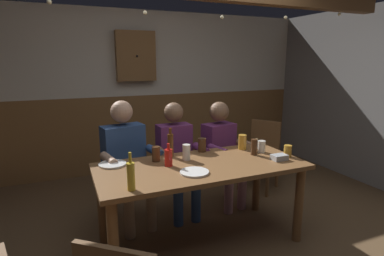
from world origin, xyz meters
name	(u,v)px	position (x,y,z in m)	size (l,w,h in m)	color
ground_plane	(210,252)	(0.00, 0.00, 0.00)	(6.38, 6.38, 0.00)	brown
back_wall_upper	(138,54)	(0.00, 2.43, 1.75)	(5.32, 0.12, 1.22)	beige
back_wall_wainscot	(141,132)	(0.00, 2.43, 0.57)	(5.32, 0.12, 1.14)	brown
dining_table	(201,176)	(0.00, 0.19, 0.65)	(1.83, 0.83, 0.76)	brown
person_0	(127,158)	(-0.54, 0.83, 0.70)	(0.60, 0.58, 1.27)	#2D4C84
person_1	(177,154)	(0.00, 0.82, 0.67)	(0.51, 0.52, 1.22)	#6B2D66
person_2	(222,148)	(0.56, 0.84, 0.67)	(0.54, 0.57, 1.20)	#6B2D66
chair_empty_near_right	(261,152)	(1.27, 1.06, 0.48)	(0.61, 0.61, 0.88)	brown
table_candle	(256,143)	(0.78, 0.50, 0.80)	(0.04, 0.04, 0.08)	#F9E08C
condiment_caddy	(279,157)	(0.71, 0.02, 0.78)	(0.14, 0.10, 0.05)	#B2B7BC
plate_0	(112,164)	(-0.73, 0.48, 0.77)	(0.24, 0.24, 0.01)	white
plate_1	(194,172)	(-0.14, 0.01, 0.77)	(0.24, 0.24, 0.01)	white
bottle_0	(171,145)	(-0.18, 0.50, 0.88)	(0.06, 0.06, 0.28)	#593314
bottle_1	(168,157)	(-0.28, 0.26, 0.84)	(0.07, 0.07, 0.20)	red
bottle_2	(131,176)	(-0.69, -0.12, 0.87)	(0.06, 0.06, 0.28)	gold
pint_glass_0	(242,142)	(0.59, 0.46, 0.83)	(0.08, 0.08, 0.15)	gold
pint_glass_1	(262,147)	(0.71, 0.29, 0.82)	(0.08, 0.08, 0.12)	white
pint_glass_2	(254,147)	(0.59, 0.25, 0.84)	(0.06, 0.06, 0.16)	#4C2D19
pint_glass_3	(186,152)	(-0.08, 0.35, 0.83)	(0.07, 0.07, 0.15)	white
pint_glass_4	(156,154)	(-0.34, 0.42, 0.83)	(0.07, 0.07, 0.14)	#4C2D19
pint_glass_5	(288,151)	(0.85, 0.07, 0.81)	(0.07, 0.07, 0.11)	gold
pint_glass_6	(202,145)	(0.17, 0.54, 0.83)	(0.08, 0.08, 0.14)	#4C2D19
wall_dart_cabinet	(136,56)	(-0.07, 2.30, 1.72)	(0.56, 0.15, 0.70)	brown
string_lights	(186,9)	(0.00, 0.55, 2.10)	(3.76, 0.04, 0.15)	#F9EAB2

